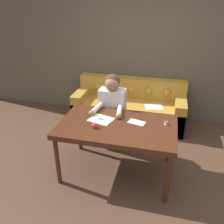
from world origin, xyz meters
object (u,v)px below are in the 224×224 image
object	(u,v)px
thread_spool	(166,123)
pin_cushion	(95,125)
dining_table	(117,129)
couch	(129,107)
person	(112,112)
scissors	(103,119)

from	to	relation	value
thread_spool	pin_cushion	bearing A→B (deg)	-161.29
dining_table	couch	distance (m)	1.57
thread_spool	pin_cushion	xyz separation A→B (m)	(-0.87, -0.30, 0.01)
person	thread_spool	world-z (taller)	person
dining_table	person	size ratio (longest dim) A/B	1.22
pin_cushion	person	bearing A→B (deg)	86.07
scissors	person	bearing A→B (deg)	88.58
couch	scissors	distance (m)	1.52
couch	person	xyz separation A→B (m)	(-0.12, -0.94, 0.34)
person	thread_spool	distance (m)	0.94
thread_spool	pin_cushion	size ratio (longest dim) A/B	0.63
dining_table	person	world-z (taller)	person
thread_spool	dining_table	bearing A→B (deg)	-166.90
person	pin_cushion	world-z (taller)	person
scissors	dining_table	bearing A→B (deg)	-19.51
couch	scissors	xyz separation A→B (m)	(-0.13, -1.44, 0.47)
dining_table	pin_cushion	bearing A→B (deg)	-149.51
scissors	pin_cushion	world-z (taller)	pin_cushion
pin_cushion	scissors	bearing A→B (deg)	80.70
person	dining_table	bearing A→B (deg)	-70.16
person	scissors	distance (m)	0.52
thread_spool	couch	bearing A→B (deg)	117.14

